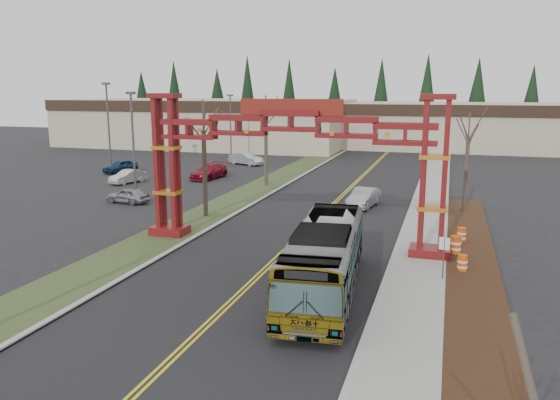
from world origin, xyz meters
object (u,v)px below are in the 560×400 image
at_px(parked_car_mid_b, 120,166).
at_px(light_pole_far, 231,122).
at_px(silver_sedan, 364,198).
at_px(parked_car_mid_a, 209,171).
at_px(gateway_arch, 291,145).
at_px(parked_car_near_a, 128,195).
at_px(barrel_north, 462,235).
at_px(parked_car_far_a, 246,159).
at_px(light_pole_near, 133,135).
at_px(street_sign, 444,250).
at_px(parked_car_near_b, 128,177).
at_px(retail_building_west, 208,122).
at_px(barrel_south, 462,264).
at_px(retail_building_east, 459,125).
at_px(transit_bus, 325,259).
at_px(bare_tree_right_far, 468,139).
at_px(barrel_mid, 456,245).
at_px(bare_tree_median_mid, 204,131).
at_px(bare_tree_median_far, 266,120).
at_px(light_pole_mid, 108,119).

distance_m(parked_car_mid_b, light_pole_far, 17.29).
distance_m(silver_sedan, parked_car_mid_a, 19.84).
xyz_separation_m(gateway_arch, parked_car_near_a, (-16.18, 8.01, -5.36)).
relative_size(light_pole_far, barrel_north, 8.82).
bearing_deg(barrel_north, parked_car_far_a, 130.66).
relative_size(parked_car_near_a, parked_car_far_a, 0.79).
bearing_deg(gateway_arch, light_pole_near, 145.79).
distance_m(parked_car_mid_a, street_sign, 34.68).
bearing_deg(parked_car_near_b, gateway_arch, -23.35).
height_order(retail_building_west, barrel_south, retail_building_west).
bearing_deg(barrel_north, barrel_south, -90.40).
distance_m(parked_car_near_a, parked_car_mid_a, 13.44).
distance_m(retail_building_east, parked_car_near_b, 55.45).
distance_m(transit_bus, parked_car_mid_a, 33.93).
distance_m(retail_building_west, barrel_north, 64.23).
height_order(retail_building_west, bare_tree_right_far, bare_tree_right_far).
bearing_deg(parked_car_near_a, light_pole_near, -148.59).
bearing_deg(barrel_mid, parked_car_mid_b, 148.98).
bearing_deg(parked_car_far_a, light_pole_far, 61.95).
relative_size(parked_car_far_a, bare_tree_right_far, 0.62).
bearing_deg(gateway_arch, retail_building_east, 80.83).
distance_m(retail_building_east, barrel_mid, 61.08).
xyz_separation_m(bare_tree_median_mid, bare_tree_median_far, (0.00, 13.73, 0.11)).
relative_size(gateway_arch, light_pole_near, 2.03).
height_order(parked_car_mid_a, light_pole_mid, light_pole_mid).
xyz_separation_m(parked_car_near_a, bare_tree_median_mid, (8.18, -2.61, 5.60)).
relative_size(parked_car_near_b, parked_car_mid_b, 0.96).
distance_m(silver_sedan, parked_car_near_a, 19.12).
xyz_separation_m(retail_building_west, transit_bus, (33.62, -60.88, -2.14)).
relative_size(transit_bus, barrel_south, 12.39).
bearing_deg(gateway_arch, barrel_north, 20.27).
bearing_deg(silver_sedan, transit_bus, -77.83).
bearing_deg(bare_tree_right_far, silver_sedan, -176.81).
xyz_separation_m(barrel_south, barrel_north, (0.04, 5.70, 0.01)).
height_order(parked_car_near_a, parked_car_near_b, parked_car_near_b).
xyz_separation_m(parked_car_near_a, street_sign, (24.93, -11.83, 0.97)).
xyz_separation_m(gateway_arch, light_pole_far, (-19.22, 37.61, -1.07)).
bearing_deg(parked_car_far_a, parked_car_mid_b, 155.35).
distance_m(parked_car_far_a, light_pole_far, 7.68).
height_order(silver_sedan, street_sign, street_sign).
xyz_separation_m(light_pole_far, barrel_mid, (28.59, -36.66, -4.36)).
relative_size(parked_car_near_a, parked_car_near_b, 0.92).
bearing_deg(parked_car_mid_a, parked_car_far_a, 96.99).
bearing_deg(bare_tree_median_mid, barrel_mid, -14.39).
relative_size(parked_car_near_a, light_pole_mid, 0.37).
distance_m(parked_car_mid_a, parked_car_far_a, 11.16).
relative_size(parked_car_mid_b, light_pole_far, 0.49).
height_order(parked_car_mid_b, bare_tree_median_far, bare_tree_median_far).
height_order(retail_building_west, transit_bus, retail_building_west).
distance_m(parked_car_mid_b, street_sign, 43.83).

